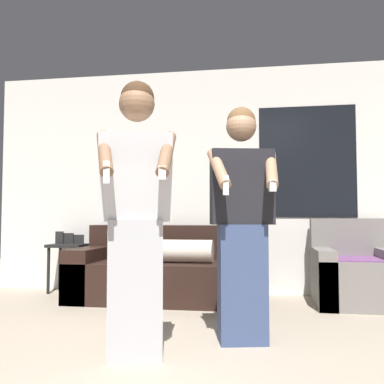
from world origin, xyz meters
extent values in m
cube|color=silver|center=(0.00, 3.27, 1.35)|extent=(5.66, 0.06, 2.70)
cube|color=black|center=(1.05, 3.23, 1.55)|extent=(1.10, 0.01, 1.30)
cube|color=black|center=(-0.52, 2.69, 0.21)|extent=(1.97, 0.99, 0.42)
cube|color=black|center=(-0.52, 3.08, 0.61)|extent=(1.97, 0.22, 0.39)
cube|color=black|center=(-1.37, 2.69, 0.28)|extent=(0.28, 0.99, 0.56)
cube|color=black|center=(0.32, 2.69, 0.28)|extent=(0.28, 0.99, 0.56)
cylinder|color=beige|center=(-0.52, 2.57, 0.54)|extent=(1.09, 0.24, 0.24)
cube|color=slate|center=(1.47, 2.72, 0.24)|extent=(0.83, 0.87, 0.47)
cube|color=slate|center=(1.47, 3.06, 0.68)|extent=(0.83, 0.20, 0.41)
cube|color=slate|center=(1.15, 2.72, 0.29)|extent=(0.18, 0.87, 0.57)
cube|color=#704275|center=(1.47, 2.68, 0.48)|extent=(0.71, 0.70, 0.01)
cube|color=black|center=(-1.79, 3.02, 0.56)|extent=(0.43, 0.38, 0.04)
cylinder|color=black|center=(-1.97, 2.87, 0.27)|extent=(0.04, 0.04, 0.54)
cylinder|color=black|center=(-1.62, 2.87, 0.27)|extent=(0.04, 0.04, 0.54)
cylinder|color=black|center=(-1.97, 3.17, 0.27)|extent=(0.04, 0.04, 0.54)
cylinder|color=black|center=(-1.62, 3.17, 0.27)|extent=(0.04, 0.04, 0.54)
cube|color=black|center=(-1.90, 3.00, 0.64)|extent=(0.10, 0.02, 0.17)
cube|color=black|center=(-1.79, 3.02, 0.63)|extent=(0.13, 0.02, 0.15)
cube|color=black|center=(-1.69, 3.04, 0.62)|extent=(0.16, 0.02, 0.13)
cube|color=#B2B2B7|center=(-0.25, 0.70, 0.44)|extent=(0.39, 0.32, 0.88)
cube|color=silver|center=(-0.24, 0.67, 1.16)|extent=(0.52, 0.41, 0.59)
sphere|color=brown|center=(-0.24, 0.66, 1.63)|extent=(0.23, 0.23, 0.23)
sphere|color=#3D2819|center=(-0.24, 0.67, 1.67)|extent=(0.22, 0.22, 0.22)
cylinder|color=brown|center=(-0.39, 0.48, 1.29)|extent=(0.23, 0.36, 0.33)
cube|color=white|center=(-0.32, 0.34, 1.15)|extent=(0.04, 0.04, 0.13)
cylinder|color=brown|center=(-0.02, 0.58, 1.29)|extent=(0.10, 0.36, 0.33)
cube|color=white|center=(-0.01, 0.42, 1.15)|extent=(0.05, 0.05, 0.08)
cube|color=#384770|center=(0.40, 1.16, 0.42)|extent=(0.38, 0.31, 0.84)
cube|color=black|center=(0.40, 1.16, 1.11)|extent=(0.49, 0.32, 0.54)
sphere|color=#A37A5B|center=(0.40, 1.16, 1.56)|extent=(0.22, 0.22, 0.22)
sphere|color=brown|center=(0.40, 1.17, 1.60)|extent=(0.21, 0.21, 0.21)
cylinder|color=#A37A5B|center=(0.26, 0.98, 1.23)|extent=(0.22, 0.36, 0.32)
cube|color=white|center=(0.32, 0.84, 1.11)|extent=(0.04, 0.04, 0.13)
cylinder|color=#A37A5B|center=(0.62, 1.06, 1.23)|extent=(0.09, 0.36, 0.32)
cube|color=white|center=(0.62, 0.91, 1.11)|extent=(0.05, 0.04, 0.08)
camera|label=1|loc=(0.59, -2.11, 0.89)|focal=42.00mm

